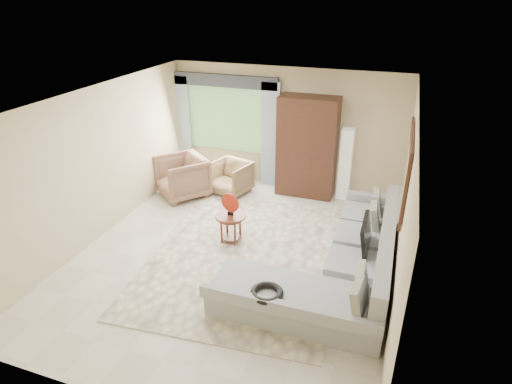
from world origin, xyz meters
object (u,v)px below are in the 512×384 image
at_px(floor_lamp, 345,164).
at_px(sectional_sofa, 342,268).
at_px(armchair_left, 182,177).
at_px(armoire, 307,147).
at_px(potted_plant, 188,173).
at_px(armchair_right, 230,178).
at_px(coffee_table, 231,228).
at_px(tv_screen, 366,235).

bearing_deg(floor_lamp, sectional_sofa, -81.67).
bearing_deg(armchair_left, floor_lamp, 57.42).
bearing_deg(armoire, potted_plant, -170.71).
bearing_deg(potted_plant, sectional_sofa, -33.01).
xyz_separation_m(potted_plant, floor_lamp, (3.38, 0.48, 0.46)).
bearing_deg(sectional_sofa, armchair_left, 152.24).
xyz_separation_m(armchair_right, potted_plant, (-1.05, 0.08, -0.06)).
bearing_deg(armchair_right, armchair_left, -136.64).
bearing_deg(armchair_right, coffee_table, -51.70).
relative_size(tv_screen, coffee_table, 1.39).
height_order(armchair_left, floor_lamp, floor_lamp).
relative_size(tv_screen, potted_plant, 1.28).
relative_size(tv_screen, floor_lamp, 0.49).
bearing_deg(potted_plant, coffee_table, -46.74).
xyz_separation_m(tv_screen, floor_lamp, (-0.70, 2.64, 0.03)).
distance_m(armchair_right, potted_plant, 1.06).
bearing_deg(armchair_right, tv_screen, -18.53).
height_order(potted_plant, armoire, armoire).
height_order(tv_screen, floor_lamp, floor_lamp).
relative_size(coffee_table, armchair_right, 0.69).
bearing_deg(armoire, floor_lamp, 4.29).
bearing_deg(armoire, tv_screen, -59.86).
bearing_deg(armchair_left, armoire, 61.51).
height_order(coffee_table, armoire, armoire).
bearing_deg(sectional_sofa, floor_lamp, 98.33).
xyz_separation_m(tv_screen, armchair_right, (-3.03, 2.08, -0.37)).
xyz_separation_m(armchair_left, floor_lamp, (3.23, 1.03, 0.32)).
relative_size(tv_screen, armoire, 0.35).
distance_m(tv_screen, potted_plant, 4.64).
relative_size(armchair_left, armchair_right, 1.23).
height_order(sectional_sofa, coffee_table, sectional_sofa).
bearing_deg(coffee_table, sectional_sofa, -15.50).
relative_size(tv_screen, armchair_left, 0.78).
distance_m(coffee_table, armoire, 2.58).
bearing_deg(sectional_sofa, armoire, 113.06).
xyz_separation_m(tv_screen, armchair_left, (-3.93, 1.61, -0.29)).
xyz_separation_m(coffee_table, armoire, (0.77, 2.34, 0.77)).
height_order(armchair_left, armchair_right, armchair_left).
bearing_deg(armchair_left, potted_plant, 145.14).
xyz_separation_m(tv_screen, potted_plant, (-4.08, 2.16, -0.43)).
relative_size(coffee_table, armoire, 0.25).
relative_size(armchair_right, floor_lamp, 0.52).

